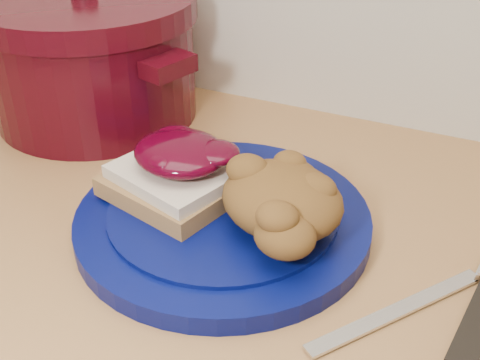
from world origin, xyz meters
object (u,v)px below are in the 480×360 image
at_px(butter_knife, 398,311).
at_px(plate, 223,220).
at_px(pepper_grinder, 116,55).
at_px(dutch_oven, 92,57).

bearing_deg(butter_knife, plate, 111.40).
height_order(butter_knife, pepper_grinder, pepper_grinder).
xyz_separation_m(butter_knife, dutch_oven, (-0.47, 0.22, 0.08)).
bearing_deg(butter_knife, dutch_oven, 100.61).
relative_size(dutch_oven, pepper_grinder, 2.59).
xyz_separation_m(plate, dutch_oven, (-0.28, 0.17, 0.07)).
distance_m(butter_knife, pepper_grinder, 0.55).
relative_size(plate, butter_knife, 1.60).
height_order(plate, pepper_grinder, pepper_grinder).
bearing_deg(dutch_oven, pepper_grinder, 89.53).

